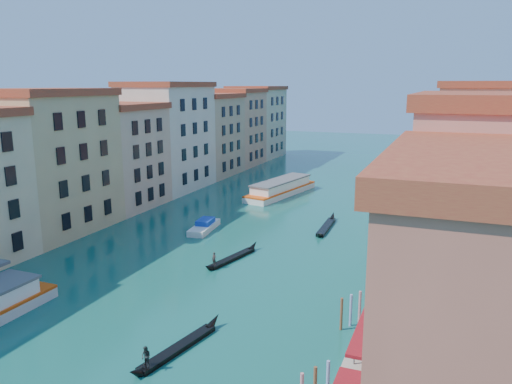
{
  "coord_description": "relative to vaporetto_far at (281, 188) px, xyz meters",
  "views": [
    {
      "loc": [
        26.03,
        -14.12,
        20.57
      ],
      "look_at": [
        0.71,
        50.48,
        5.51
      ],
      "focal_mm": 35.0,
      "sensor_mm": 36.0,
      "label": 1
    }
  ],
  "objects": [
    {
      "name": "left_bank_palazzos",
      "position": [
        -22.78,
        -8.87,
        8.39
      ],
      "size": [
        12.8,
        128.4,
        21.0
      ],
      "color": "beige",
      "rests_on": "ground"
    },
    {
      "name": "vaporetto_far",
      "position": [
        0.0,
        0.0,
        0.0
      ],
      "size": [
        8.28,
        20.14,
        2.92
      ],
      "rotation": [
        0.0,
        0.0,
        -0.2
      ],
      "color": "white",
      "rests_on": "ground"
    },
    {
      "name": "quay",
      "position": [
        25.22,
        -8.55,
        -0.82
      ],
      "size": [
        4.0,
        140.0,
        1.0
      ],
      "primitive_type": "cube",
      "color": "#B0A38E",
      "rests_on": "ground"
    },
    {
      "name": "right_bank_palazzos",
      "position": [
        33.22,
        -8.55,
        8.43
      ],
      "size": [
        12.8,
        128.4,
        21.0
      ],
      "color": "#AC5540",
      "rests_on": "ground"
    },
    {
      "name": "motorboat_mid",
      "position": [
        -2.77,
        -26.27,
        -0.71
      ],
      "size": [
        3.23,
        7.74,
        1.56
      ],
      "rotation": [
        0.0,
        0.0,
        0.12
      ],
      "color": "silver",
      "rests_on": "ground"
    },
    {
      "name": "restaurant_awnings",
      "position": [
        25.41,
        -50.55,
        1.67
      ],
      "size": [
        3.2,
        44.55,
        3.12
      ],
      "color": "maroon",
      "rests_on": "ground"
    },
    {
      "name": "gondola_right",
      "position": [
        10.44,
        -56.79,
        -0.9
      ],
      "size": [
        2.97,
        10.73,
        2.16
      ],
      "rotation": [
        0.0,
        0.0,
        -0.2
      ],
      "color": "black",
      "rests_on": "ground"
    },
    {
      "name": "motorboat_far",
      "position": [
        14.66,
        10.12,
        -0.77
      ],
      "size": [
        4.66,
        7.0,
        1.39
      ],
      "rotation": [
        0.0,
        0.0,
        0.42
      ],
      "color": "silver",
      "rests_on": "ground"
    },
    {
      "name": "mooring_poles_right",
      "position": [
        22.32,
        -44.75,
        -0.02
      ],
      "size": [
        1.44,
        54.24,
        3.2
      ],
      "color": "brown",
      "rests_on": "ground"
    },
    {
      "name": "gondola_far",
      "position": [
        13.29,
        -18.73,
        -0.97
      ],
      "size": [
        1.41,
        11.83,
        1.67
      ],
      "rotation": [
        0.0,
        0.0,
        0.03
      ],
      "color": "black",
      "rests_on": "ground"
    },
    {
      "name": "gondola_fore",
      "position": [
        5.98,
        -36.09,
        -0.96
      ],
      "size": [
        3.17,
        10.43,
        2.1
      ],
      "rotation": [
        0.0,
        0.0,
        -0.23
      ],
      "color": "black",
      "rests_on": "ground"
    }
  ]
}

